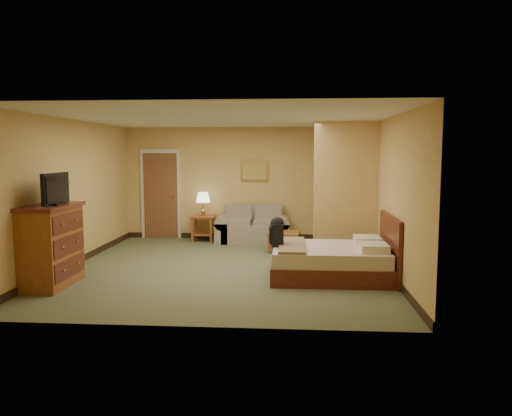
# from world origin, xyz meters

# --- Properties ---
(floor) EXTENTS (6.00, 6.00, 0.00)m
(floor) POSITION_xyz_m (0.00, 0.00, 0.00)
(floor) COLOR #545C3B
(floor) RESTS_ON ground
(ceiling) EXTENTS (6.00, 6.00, 0.00)m
(ceiling) POSITION_xyz_m (0.00, 0.00, 2.60)
(ceiling) COLOR white
(ceiling) RESTS_ON back_wall
(back_wall) EXTENTS (5.50, 0.02, 2.60)m
(back_wall) POSITION_xyz_m (0.00, 3.00, 1.30)
(back_wall) COLOR tan
(back_wall) RESTS_ON floor
(left_wall) EXTENTS (0.02, 6.00, 2.60)m
(left_wall) POSITION_xyz_m (-2.75, 0.00, 1.30)
(left_wall) COLOR tan
(left_wall) RESTS_ON floor
(right_wall) EXTENTS (0.02, 6.00, 2.60)m
(right_wall) POSITION_xyz_m (2.75, 0.00, 1.30)
(right_wall) COLOR tan
(right_wall) RESTS_ON floor
(partition) EXTENTS (1.20, 0.15, 2.60)m
(partition) POSITION_xyz_m (2.15, 0.93, 1.30)
(partition) COLOR tan
(partition) RESTS_ON floor
(door) EXTENTS (0.94, 0.16, 2.10)m
(door) POSITION_xyz_m (-1.95, 2.96, 1.03)
(door) COLOR beige
(door) RESTS_ON floor
(baseboard) EXTENTS (5.50, 0.02, 0.12)m
(baseboard) POSITION_xyz_m (0.00, 2.99, 0.06)
(baseboard) COLOR black
(baseboard) RESTS_ON floor
(loveseat) EXTENTS (1.65, 0.77, 0.83)m
(loveseat) POSITION_xyz_m (0.26, 2.57, 0.27)
(loveseat) COLOR gray
(loveseat) RESTS_ON floor
(side_table) EXTENTS (0.53, 0.53, 0.58)m
(side_table) POSITION_xyz_m (-0.89, 2.65, 0.39)
(side_table) COLOR brown
(side_table) RESTS_ON floor
(table_lamp) EXTENTS (0.32, 0.32, 0.53)m
(table_lamp) POSITION_xyz_m (-0.89, 2.65, 0.99)
(table_lamp) COLOR #B17C41
(table_lamp) RESTS_ON side_table
(coffee_table) EXTENTS (0.69, 0.69, 0.40)m
(coffee_table) POSITION_xyz_m (0.98, 1.53, 0.29)
(coffee_table) COLOR brown
(coffee_table) RESTS_ON floor
(wall_picture) EXTENTS (0.64, 0.04, 0.50)m
(wall_picture) POSITION_xyz_m (0.26, 2.97, 1.60)
(wall_picture) COLOR #B78E3F
(wall_picture) RESTS_ON back_wall
(dresser) EXTENTS (0.61, 1.16, 1.24)m
(dresser) POSITION_xyz_m (-2.48, -1.38, 0.63)
(dresser) COLOR brown
(dresser) RESTS_ON floor
(tv) EXTENTS (0.20, 0.78, 0.48)m
(tv) POSITION_xyz_m (-2.38, -1.38, 1.47)
(tv) COLOR black
(tv) RESTS_ON dresser
(bed) EXTENTS (1.92, 1.58, 1.02)m
(bed) POSITION_xyz_m (1.82, -0.54, 0.28)
(bed) COLOR #4B1C11
(bed) RESTS_ON floor
(backpack) EXTENTS (0.22, 0.30, 0.48)m
(backpack) POSITION_xyz_m (0.90, -0.54, 0.75)
(backpack) COLOR black
(backpack) RESTS_ON bed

